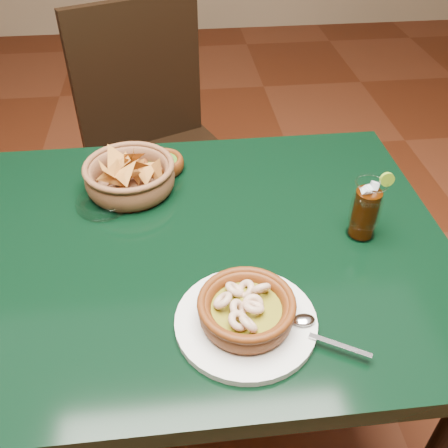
{
  "coord_description": "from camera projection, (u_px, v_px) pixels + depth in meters",
  "views": [
    {
      "loc": [
        0.06,
        -0.76,
        1.43
      ],
      "look_at": [
        0.14,
        -0.02,
        0.81
      ],
      "focal_mm": 40.0,
      "sensor_mm": 36.0,
      "label": 1
    }
  ],
  "objects": [
    {
      "name": "ground",
      "position": [
        177.0,
        430.0,
        1.49
      ],
      "size": [
        7.0,
        7.0,
        0.0
      ],
      "primitive_type": "plane",
      "color": "#471C0C",
      "rests_on": "ground"
    },
    {
      "name": "glass_ashtray",
      "position": [
        103.0,
        203.0,
        1.09
      ],
      "size": [
        0.13,
        0.13,
        0.03
      ],
      "color": "white",
      "rests_on": "dining_table"
    },
    {
      "name": "guacamole_ramekin",
      "position": [
        163.0,
        164.0,
        1.2
      ],
      "size": [
        0.12,
        0.12,
        0.04
      ],
      "color": "#4E210A",
      "rests_on": "dining_table"
    },
    {
      "name": "chip_basket",
      "position": [
        130.0,
        176.0,
        1.13
      ],
      "size": [
        0.24,
        0.24,
        0.14
      ],
      "color": "brown",
      "rests_on": "dining_table"
    },
    {
      "name": "dining_table",
      "position": [
        158.0,
        279.0,
        1.07
      ],
      "size": [
        1.2,
        0.8,
        0.75
      ],
      "color": "black",
      "rests_on": "ground"
    },
    {
      "name": "cola_drink",
      "position": [
        366.0,
        209.0,
        0.99
      ],
      "size": [
        0.13,
        0.13,
        0.15
      ],
      "color": "white",
      "rests_on": "dining_table"
    },
    {
      "name": "shrimp_plate",
      "position": [
        246.0,
        313.0,
        0.84
      ],
      "size": [
        0.31,
        0.24,
        0.08
      ],
      "color": "silver",
      "rests_on": "dining_table"
    },
    {
      "name": "dining_chair",
      "position": [
        160.0,
        149.0,
        1.68
      ],
      "size": [
        0.6,
        0.6,
        0.99
      ],
      "color": "black",
      "rests_on": "ground"
    }
  ]
}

